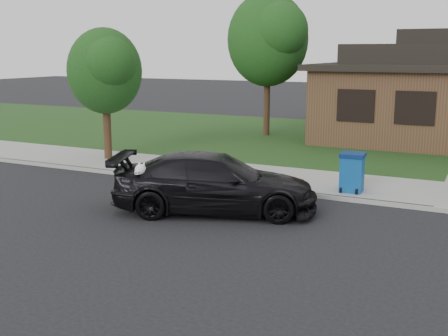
% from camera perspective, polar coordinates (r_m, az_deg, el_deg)
% --- Properties ---
extents(ground, '(120.00, 120.00, 0.00)m').
position_cam_1_polar(ground, '(12.52, 1.36, -6.33)').
color(ground, black).
rests_on(ground, ground).
extents(sidewalk, '(60.00, 3.00, 0.12)m').
position_cam_1_polar(sidewalk, '(17.02, 8.40, -1.37)').
color(sidewalk, gray).
rests_on(sidewalk, ground).
extents(curb, '(60.00, 0.12, 0.12)m').
position_cam_1_polar(curb, '(15.63, 6.73, -2.50)').
color(curb, gray).
rests_on(curb, ground).
extents(lawn, '(60.00, 13.00, 0.13)m').
position_cam_1_polar(lawn, '(24.63, 14.09, 2.47)').
color(lawn, '#193814').
rests_on(lawn, ground).
extents(sedan, '(5.38, 3.63, 1.45)m').
position_cam_1_polar(sedan, '(13.76, -0.96, -1.53)').
color(sedan, black).
rests_on(sedan, ground).
extents(recycling_bin, '(0.68, 0.71, 1.07)m').
position_cam_1_polar(recycling_bin, '(15.70, 12.88, -0.40)').
color(recycling_bin, '#0C478B').
rests_on(recycling_bin, sidewalk).
extents(tree_0, '(3.78, 3.60, 6.34)m').
position_cam_1_polar(tree_0, '(25.46, 4.72, 13.05)').
color(tree_0, '#332114').
rests_on(tree_0, ground).
extents(tree_2, '(2.73, 2.60, 4.59)m').
position_cam_1_polar(tree_2, '(20.16, -11.91, 9.75)').
color(tree_2, '#332114').
rests_on(tree_2, ground).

